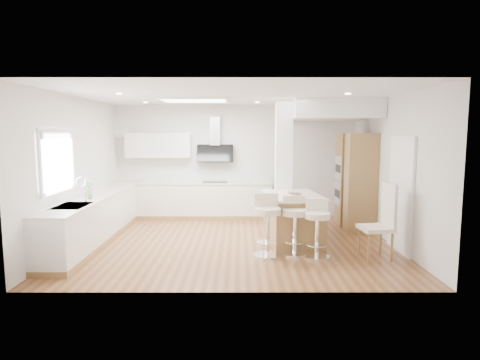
{
  "coord_description": "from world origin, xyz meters",
  "views": [
    {
      "loc": [
        0.11,
        -7.62,
        2.12
      ],
      "look_at": [
        0.12,
        0.4,
        1.16
      ],
      "focal_mm": 30.0,
      "sensor_mm": 36.0,
      "label": 1
    }
  ],
  "objects_px": {
    "bar_stool_c": "(317,225)",
    "dining_chair": "(382,218)",
    "bar_stool_a": "(267,221)",
    "peninsula": "(293,218)",
    "bar_stool_b": "(295,222)"
  },
  "relations": [
    {
      "from": "bar_stool_b",
      "to": "dining_chair",
      "type": "distance_m",
      "value": 1.46
    },
    {
      "from": "peninsula",
      "to": "bar_stool_c",
      "type": "xyz_separation_m",
      "value": [
        0.28,
        -1.0,
        0.09
      ]
    },
    {
      "from": "bar_stool_b",
      "to": "dining_chair",
      "type": "relative_size",
      "value": 0.79
    },
    {
      "from": "peninsula",
      "to": "bar_stool_a",
      "type": "bearing_deg",
      "value": -126.98
    },
    {
      "from": "peninsula",
      "to": "bar_stool_a",
      "type": "xyz_separation_m",
      "value": [
        -0.56,
        -0.92,
        0.13
      ]
    },
    {
      "from": "bar_stool_a",
      "to": "bar_stool_c",
      "type": "xyz_separation_m",
      "value": [
        0.84,
        -0.08,
        -0.04
      ]
    },
    {
      "from": "bar_stool_a",
      "to": "bar_stool_b",
      "type": "distance_m",
      "value": 0.5
    },
    {
      "from": "bar_stool_a",
      "to": "bar_stool_c",
      "type": "height_order",
      "value": "bar_stool_a"
    },
    {
      "from": "bar_stool_a",
      "to": "peninsula",
      "type": "bearing_deg",
      "value": 54.69
    },
    {
      "from": "bar_stool_b",
      "to": "dining_chair",
      "type": "xyz_separation_m",
      "value": [
        1.44,
        -0.25,
        0.11
      ]
    },
    {
      "from": "bar_stool_c",
      "to": "dining_chair",
      "type": "distance_m",
      "value": 1.09
    },
    {
      "from": "bar_stool_c",
      "to": "dining_chair",
      "type": "bearing_deg",
      "value": 3.49
    },
    {
      "from": "bar_stool_c",
      "to": "bar_stool_a",
      "type": "bearing_deg",
      "value": -178.69
    },
    {
      "from": "bar_stool_b",
      "to": "dining_chair",
      "type": "bearing_deg",
      "value": -10.23
    },
    {
      "from": "bar_stool_b",
      "to": "bar_stool_c",
      "type": "bearing_deg",
      "value": -27.4
    }
  ]
}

